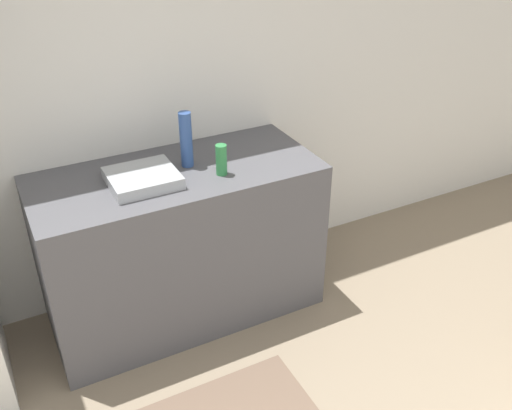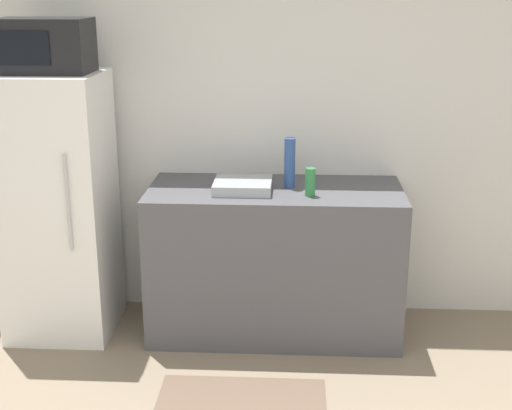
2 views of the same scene
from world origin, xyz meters
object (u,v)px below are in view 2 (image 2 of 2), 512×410
(refrigerator, at_px, (58,207))
(microwave, at_px, (43,46))
(bottle_tall, at_px, (290,163))
(bottle_short, at_px, (310,182))

(refrigerator, distance_m, microwave, 0.95)
(bottle_tall, relative_size, bottle_short, 1.83)
(refrigerator, xyz_separation_m, bottle_short, (1.52, -0.09, 0.20))
(microwave, relative_size, bottle_short, 3.21)
(refrigerator, bearing_deg, microwave, -111.29)
(refrigerator, bearing_deg, bottle_short, -3.32)
(refrigerator, xyz_separation_m, microwave, (-0.00, -0.00, 0.95))
(bottle_short, bearing_deg, microwave, 176.73)
(microwave, xyz_separation_m, bottle_short, (1.52, -0.09, -0.75))
(refrigerator, height_order, microwave, microwave)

